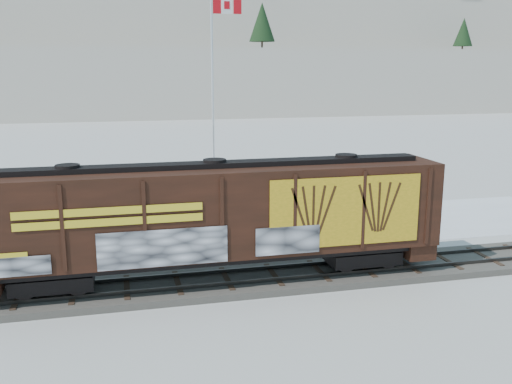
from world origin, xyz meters
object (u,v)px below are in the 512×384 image
object	(u,v)px
car_white	(300,220)
hopper_railcar	(216,214)
flagpole	(215,129)
car_silver	(216,215)
car_dark	(373,210)

from	to	relation	value
car_white	hopper_railcar	bearing A→B (deg)	156.97
flagpole	car_white	world-z (taller)	flagpole
flagpole	car_silver	size ratio (longest dim) A/B	2.86
car_silver	car_dark	world-z (taller)	car_silver
car_dark	car_white	bearing A→B (deg)	97.86
hopper_railcar	car_silver	size ratio (longest dim) A/B	3.99
hopper_railcar	flagpole	world-z (taller)	flagpole
flagpole	car_white	bearing A→B (deg)	-66.69
flagpole	car_silver	distance (m)	6.63
flagpole	car_dark	world-z (taller)	flagpole
car_dark	car_silver	bearing A→B (deg)	73.79
flagpole	car_silver	xyz separation A→B (m)	(-0.86, -5.11, -4.14)
car_silver	car_white	distance (m)	4.77
hopper_railcar	car_white	size ratio (longest dim) A/B	3.54
car_silver	car_dark	bearing A→B (deg)	-97.10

